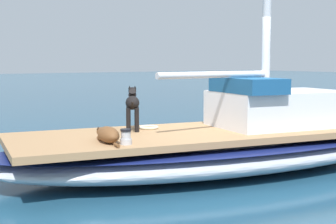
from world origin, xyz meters
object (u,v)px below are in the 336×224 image
at_px(coiled_rope, 149,127).
at_px(dog_black, 132,104).
at_px(deck_winch, 126,137).
at_px(sailboat_main, 218,149).
at_px(dog_brown, 108,135).

bearing_deg(coiled_rope, dog_black, -92.19).
bearing_deg(dog_black, deck_winch, -34.76).
bearing_deg(sailboat_main, dog_black, -123.22).
distance_m(dog_brown, deck_winch, 0.33).
relative_size(dog_black, deck_winch, 4.03).
height_order(sailboat_main, dog_black, dog_black).
xyz_separation_m(dog_brown, dog_black, (-0.80, 0.88, 0.32)).
height_order(dog_black, deck_winch, dog_black).
distance_m(sailboat_main, coiled_rope, 1.19).
bearing_deg(coiled_rope, sailboat_main, 48.98).
relative_size(dog_black, coiled_rope, 2.61).
relative_size(dog_brown, coiled_rope, 2.92).
xyz_separation_m(dog_black, deck_winch, (1.10, -0.77, -0.32)).
height_order(dog_brown, deck_winch, dog_brown).
relative_size(dog_brown, dog_black, 1.12).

